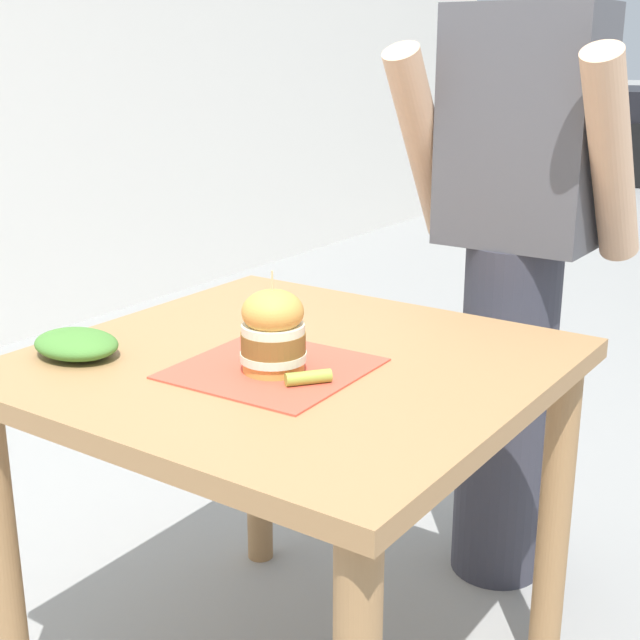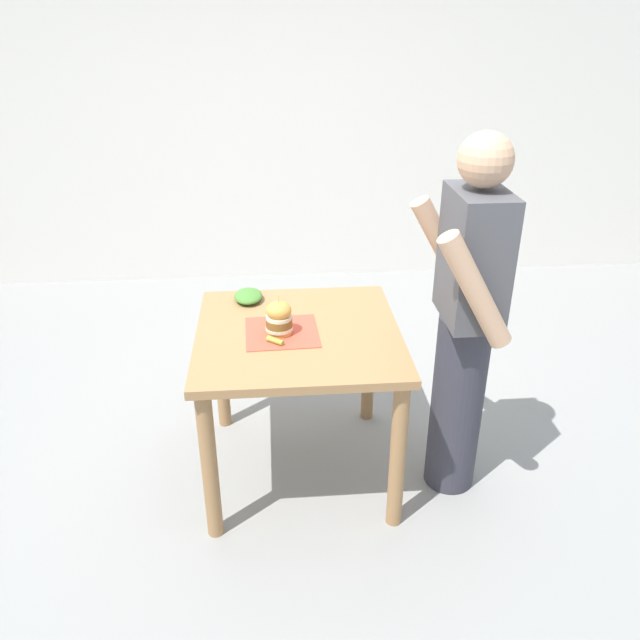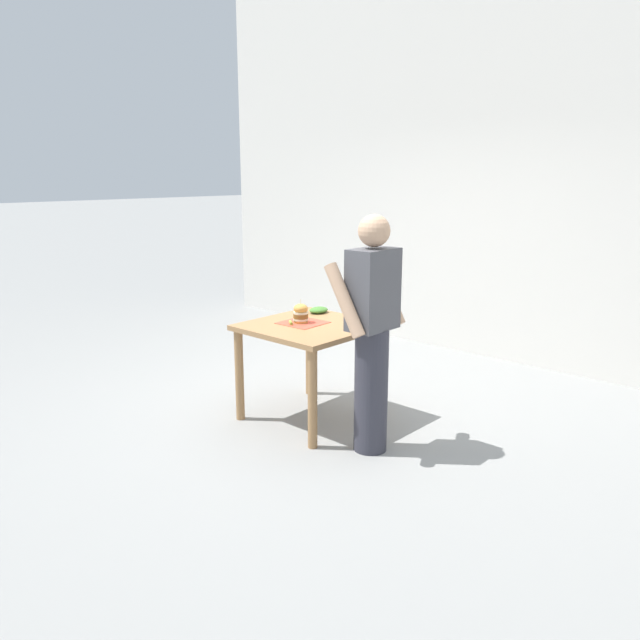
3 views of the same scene
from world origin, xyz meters
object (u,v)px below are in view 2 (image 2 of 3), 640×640
(pickle_spear, at_px, (275,341))
(diner_across_table, at_px, (466,320))
(sandwich, at_px, (279,318))
(side_salad, at_px, (248,296))
(patio_table, at_px, (299,357))

(pickle_spear, relative_size, diner_across_table, 0.05)
(sandwich, bearing_deg, diner_across_table, 81.20)
(sandwich, relative_size, side_salad, 1.05)
(side_salad, bearing_deg, patio_table, 33.90)
(side_salad, height_order, diner_across_table, diner_across_table)
(patio_table, height_order, side_salad, side_salad)
(patio_table, height_order, sandwich, sandwich)
(patio_table, distance_m, side_salad, 0.44)
(patio_table, xyz_separation_m, pickle_spear, (0.12, -0.11, 0.15))
(sandwich, distance_m, side_salad, 0.40)
(pickle_spear, bearing_deg, diner_across_table, 87.75)
(sandwich, height_order, diner_across_table, diner_across_table)
(sandwich, xyz_separation_m, diner_across_table, (0.13, 0.81, 0.02))
(sandwich, distance_m, diner_across_table, 0.82)
(patio_table, bearing_deg, diner_across_table, 78.32)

